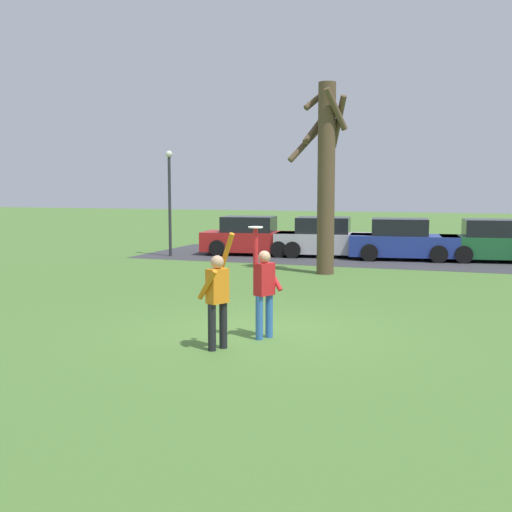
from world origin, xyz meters
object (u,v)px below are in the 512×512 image
object	(u,v)px
parked_car_blue	(402,241)
parked_car_green	(495,242)
frisbee_disc	(256,227)
parked_car_red	(252,237)
parked_car_silver	(326,239)
person_catcher	(264,286)
person_defender	(217,294)
lamppost_by_lot	(170,192)
bare_tree_tall	(326,171)

from	to	relation	value
parked_car_blue	parked_car_green	world-z (taller)	same
frisbee_disc	parked_car_green	distance (m)	15.44
parked_car_red	frisbee_disc	bearing A→B (deg)	-77.47
parked_car_silver	frisbee_disc	bearing A→B (deg)	-89.50
frisbee_disc	parked_car_blue	bearing A→B (deg)	85.75
person_catcher	parked_car_blue	size ratio (longest dim) A/B	0.48
person_defender	parked_car_red	distance (m)	15.53
parked_car_green	lamppost_by_lot	bearing A→B (deg)	-176.56
person_catcher	lamppost_by_lot	xyz separation A→B (m)	(-8.10, 12.13, 1.60)
person_catcher	frisbee_disc	xyz separation A→B (m)	(-0.10, -0.20, 1.11)
parked_car_green	frisbee_disc	bearing A→B (deg)	-114.25
person_catcher	parked_car_red	distance (m)	14.73
person_catcher	parked_car_blue	bearing A→B (deg)	-157.50
person_defender	parked_car_silver	xyz separation A→B (m)	(-1.58, 15.13, -0.25)
frisbee_disc	lamppost_by_lot	size ratio (longest dim) A/B	0.06
person_catcher	parked_car_silver	xyz separation A→B (m)	(-2.09, 14.11, -0.25)
person_catcher	parked_car_red	xyz separation A→B (m)	(-5.18, 13.78, -0.25)
parked_car_green	parked_car_red	bearing A→B (deg)	177.00
parked_car_silver	parked_car_green	size ratio (longest dim) A/B	1.00
parked_car_red	parked_car_silver	world-z (taller)	same
person_defender	parked_car_green	bearing A→B (deg)	9.03
frisbee_disc	parked_car_green	bearing A→B (deg)	73.17
parked_car_red	person_defender	bearing A→B (deg)	-79.93
person_defender	parked_car_blue	size ratio (longest dim) A/B	0.48
parked_car_red	bare_tree_tall	world-z (taller)	bare_tree_tall
parked_car_silver	lamppost_by_lot	xyz separation A→B (m)	(-6.01, -1.98, 1.86)
parked_car_blue	person_catcher	bearing A→B (deg)	-101.33
person_catcher	parked_car_red	world-z (taller)	person_catcher
person_defender	parked_car_red	size ratio (longest dim) A/B	0.48
person_defender	parked_car_green	size ratio (longest dim) A/B	0.48
parked_car_red	parked_car_blue	distance (m)	6.14
parked_car_blue	person_defender	bearing A→B (deg)	-102.99
parked_car_red	lamppost_by_lot	distance (m)	3.84
parked_car_red	parked_car_silver	bearing A→B (deg)	-1.47
person_catcher	person_defender	world-z (taller)	person_catcher
parked_car_red	parked_car_silver	distance (m)	3.10
parked_car_red	parked_car_blue	bearing A→B (deg)	-5.09
person_catcher	person_defender	distance (m)	1.15
person_catcher	parked_car_blue	distance (m)	14.07
person_catcher	bare_tree_tall	bearing A→B (deg)	-147.52
person_catcher	parked_car_green	bearing A→B (deg)	-170.28
bare_tree_tall	parked_car_blue	bearing A→B (deg)	68.78
lamppost_by_lot	bare_tree_tall	bearing A→B (deg)	-23.14
bare_tree_tall	lamppost_by_lot	bearing A→B (deg)	156.86
frisbee_disc	parked_car_silver	size ratio (longest dim) A/B	0.06
person_defender	lamppost_by_lot	bearing A→B (deg)	56.40
frisbee_disc	bare_tree_tall	size ratio (longest dim) A/B	0.04
person_catcher	person_defender	size ratio (longest dim) A/B	1.02
person_defender	bare_tree_tall	xyz separation A→B (m)	(-0.46, 10.11, 2.33)
parked_car_blue	bare_tree_tall	distance (m)	5.91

